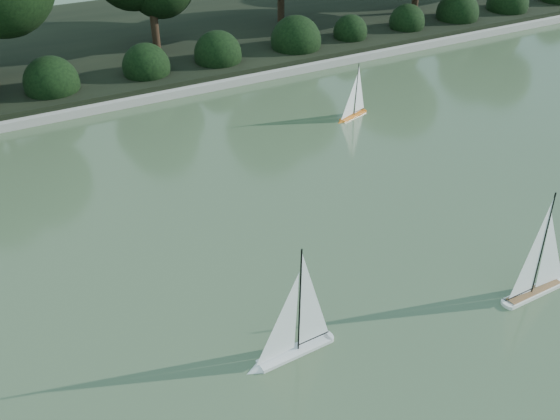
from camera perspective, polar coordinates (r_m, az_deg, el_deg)
name	(u,v)px	position (r m, az deg, el deg)	size (l,w,h in m)	color
ground	(392,366)	(7.76, 10.17, -13.84)	(80.00, 80.00, 0.00)	#3B4D2E
pond_coping	(150,97)	(14.54, -11.76, 10.11)	(40.00, 0.35, 0.18)	gray
far_bank	(103,44)	(18.18, -15.84, 14.42)	(40.00, 8.00, 0.30)	black
shrub_hedge	(136,69)	(15.22, -13.00, 12.47)	(29.10, 1.10, 1.10)	black
sailboat_white_a	(288,340)	(7.57, 0.78, -11.80)	(1.22, 0.26, 1.67)	silver
sailboat_white_b	(542,276)	(9.17, 22.86, -5.62)	(1.25, 0.23, 1.70)	silver
sailboat_orange	(351,109)	(13.45, 6.55, 9.17)	(0.91, 0.41, 1.25)	orange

